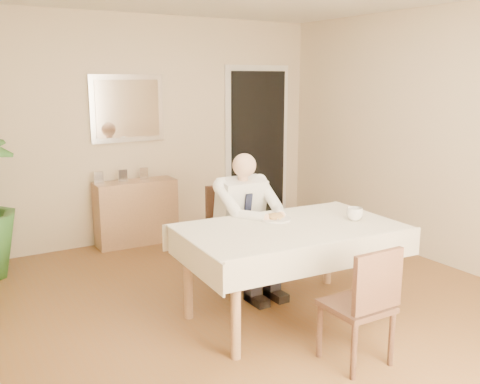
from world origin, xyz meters
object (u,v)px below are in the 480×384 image
chair_near (365,301)px  dining_table (290,236)px  sideboard (136,212)px  chair_far (233,228)px  coffee_mug (355,214)px  seated_man (250,217)px

chair_near → dining_table: bearing=87.5°
sideboard → chair_far: bearing=-75.7°
dining_table → coffee_mug: coffee_mug is taller
dining_table → seated_man: (-0.00, 0.59, 0.02)m
chair_far → coffee_mug: chair_far is taller
seated_man → chair_near: bearing=-91.7°
chair_far → sideboard: size_ratio=0.99×
chair_near → seated_man: (0.05, 1.48, 0.23)m
dining_table → chair_near: 0.92m
coffee_mug → sideboard: coffee_mug is taller
chair_far → chair_near: size_ratio=1.10×
chair_near → sideboard: bearing=95.8°
dining_table → seated_man: size_ratio=1.43×
chair_far → sideboard: bearing=107.3°
chair_far → coffee_mug: 1.19m
chair_far → seated_man: seated_man is taller
chair_near → coffee_mug: coffee_mug is taller
dining_table → seated_man: 0.59m
chair_far → seated_man: (-0.00, -0.29, 0.17)m
dining_table → seated_man: bearing=93.7°
seated_man → chair_far: bearing=90.0°
seated_man → sideboard: 1.95m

